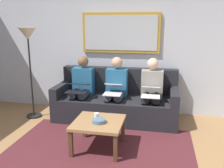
{
  "coord_description": "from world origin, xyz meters",
  "views": [
    {
      "loc": [
        -0.81,
        2.22,
        1.74
      ],
      "look_at": [
        0.0,
        -1.7,
        0.75
      ],
      "focal_mm": 39.95,
      "sensor_mm": 36.0,
      "label": 1
    }
  ],
  "objects_px": {
    "bowl": "(99,121)",
    "laptop_silver": "(113,89)",
    "person_left": "(152,89)",
    "standing_lamp": "(28,44)",
    "framed_mirror": "(121,33)",
    "coffee_table": "(98,125)",
    "cup": "(97,116)",
    "laptop_black": "(78,88)",
    "laptop_white": "(151,91)",
    "person_middle": "(116,87)",
    "couch": "(117,102)",
    "person_right": "(82,85)"
  },
  "relations": [
    {
      "from": "laptop_silver",
      "to": "standing_lamp",
      "type": "height_order",
      "value": "standing_lamp"
    },
    {
      "from": "laptop_silver",
      "to": "person_left",
      "type": "bearing_deg",
      "value": -160.41
    },
    {
      "from": "person_left",
      "to": "person_middle",
      "type": "xyz_separation_m",
      "value": [
        0.64,
        0.0,
        0.0
      ]
    },
    {
      "from": "person_middle",
      "to": "laptop_silver",
      "type": "height_order",
      "value": "person_middle"
    },
    {
      "from": "person_left",
      "to": "laptop_white",
      "type": "relative_size",
      "value": 3.04
    },
    {
      "from": "person_middle",
      "to": "laptop_black",
      "type": "distance_m",
      "value": 0.69
    },
    {
      "from": "laptop_silver",
      "to": "laptop_black",
      "type": "xyz_separation_m",
      "value": [
        0.64,
        0.02,
        -0.0
      ]
    },
    {
      "from": "coffee_table",
      "to": "framed_mirror",
      "type": "bearing_deg",
      "value": -91.02
    },
    {
      "from": "cup",
      "to": "standing_lamp",
      "type": "xyz_separation_m",
      "value": [
        1.48,
        -0.88,
        0.91
      ]
    },
    {
      "from": "cup",
      "to": "person_middle",
      "type": "distance_m",
      "value": 1.09
    },
    {
      "from": "bowl",
      "to": "standing_lamp",
      "type": "height_order",
      "value": "standing_lamp"
    },
    {
      "from": "laptop_black",
      "to": "standing_lamp",
      "type": "bearing_deg",
      "value": -2.96
    },
    {
      "from": "person_right",
      "to": "laptop_black",
      "type": "distance_m",
      "value": 0.25
    },
    {
      "from": "framed_mirror",
      "to": "bowl",
      "type": "bearing_deg",
      "value": 89.73
    },
    {
      "from": "couch",
      "to": "person_middle",
      "type": "xyz_separation_m",
      "value": [
        0.0,
        0.07,
        0.3
      ]
    },
    {
      "from": "framed_mirror",
      "to": "couch",
      "type": "bearing_deg",
      "value": 90.0
    },
    {
      "from": "bowl",
      "to": "laptop_silver",
      "type": "relative_size",
      "value": 0.46
    },
    {
      "from": "laptop_silver",
      "to": "standing_lamp",
      "type": "bearing_deg",
      "value": -1.07
    },
    {
      "from": "laptop_silver",
      "to": "person_right",
      "type": "height_order",
      "value": "person_right"
    },
    {
      "from": "person_left",
      "to": "laptop_white",
      "type": "bearing_deg",
      "value": 90.0
    },
    {
      "from": "framed_mirror",
      "to": "person_middle",
      "type": "xyz_separation_m",
      "value": [
        0.0,
        0.46,
        -0.94
      ]
    },
    {
      "from": "bowl",
      "to": "person_left",
      "type": "xyz_separation_m",
      "value": [
        -0.65,
        -1.2,
        0.17
      ]
    },
    {
      "from": "laptop_white",
      "to": "coffee_table",
      "type": "bearing_deg",
      "value": 53.74
    },
    {
      "from": "framed_mirror",
      "to": "laptop_white",
      "type": "bearing_deg",
      "value": 132.68
    },
    {
      "from": "framed_mirror",
      "to": "person_left",
      "type": "distance_m",
      "value": 1.23
    },
    {
      "from": "coffee_table",
      "to": "cup",
      "type": "bearing_deg",
      "value": -57.29
    },
    {
      "from": "cup",
      "to": "standing_lamp",
      "type": "height_order",
      "value": "standing_lamp"
    },
    {
      "from": "framed_mirror",
      "to": "laptop_white",
      "type": "xyz_separation_m",
      "value": [
        -0.64,
        0.69,
        -0.92
      ]
    },
    {
      "from": "coffee_table",
      "to": "laptop_black",
      "type": "relative_size",
      "value": 1.89
    },
    {
      "from": "standing_lamp",
      "to": "person_right",
      "type": "bearing_deg",
      "value": -167.67
    },
    {
      "from": "laptop_white",
      "to": "standing_lamp",
      "type": "bearing_deg",
      "value": -1.0
    },
    {
      "from": "coffee_table",
      "to": "person_right",
      "type": "height_order",
      "value": "person_right"
    },
    {
      "from": "couch",
      "to": "person_left",
      "type": "xyz_separation_m",
      "value": [
        -0.64,
        0.07,
        0.3
      ]
    },
    {
      "from": "framed_mirror",
      "to": "standing_lamp",
      "type": "distance_m",
      "value": 1.69
    },
    {
      "from": "bowl",
      "to": "standing_lamp",
      "type": "bearing_deg",
      "value": -33.0
    },
    {
      "from": "coffee_table",
      "to": "person_left",
      "type": "height_order",
      "value": "person_left"
    },
    {
      "from": "laptop_white",
      "to": "standing_lamp",
      "type": "distance_m",
      "value": 2.31
    },
    {
      "from": "laptop_silver",
      "to": "couch",
      "type": "bearing_deg",
      "value": -90.0
    },
    {
      "from": "person_right",
      "to": "bowl",
      "type": "bearing_deg",
      "value": 117.77
    },
    {
      "from": "laptop_black",
      "to": "laptop_white",
      "type": "bearing_deg",
      "value": -179.61
    },
    {
      "from": "cup",
      "to": "person_right",
      "type": "distance_m",
      "value": 1.23
    },
    {
      "from": "bowl",
      "to": "person_middle",
      "type": "relative_size",
      "value": 0.16
    },
    {
      "from": "person_left",
      "to": "laptop_black",
      "type": "xyz_separation_m",
      "value": [
        1.28,
        0.25,
        0.02
      ]
    },
    {
      "from": "coffee_table",
      "to": "bowl",
      "type": "height_order",
      "value": "bowl"
    },
    {
      "from": "person_left",
      "to": "laptop_white",
      "type": "xyz_separation_m",
      "value": [
        0.0,
        0.24,
        0.02
      ]
    },
    {
      "from": "laptop_white",
      "to": "laptop_black",
      "type": "bearing_deg",
      "value": 0.39
    },
    {
      "from": "framed_mirror",
      "to": "coffee_table",
      "type": "xyz_separation_m",
      "value": [
        0.03,
        1.61,
        -1.19
      ]
    },
    {
      "from": "framed_mirror",
      "to": "person_left",
      "type": "height_order",
      "value": "framed_mirror"
    },
    {
      "from": "bowl",
      "to": "coffee_table",
      "type": "bearing_deg",
      "value": -67.98
    },
    {
      "from": "person_left",
      "to": "standing_lamp",
      "type": "height_order",
      "value": "standing_lamp"
    }
  ]
}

